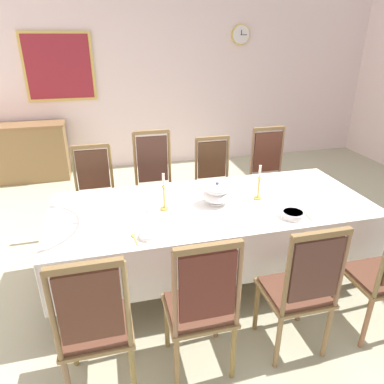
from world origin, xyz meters
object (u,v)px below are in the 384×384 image
(dining_table, at_px, (212,211))
(chair_south_a, at_px, (95,325))
(candlestick_west, at_px, (164,196))
(candlestick_east, at_px, (259,186))
(chair_north_a, at_px, (95,194))
(spoon_secondary, at_px, (305,213))
(chair_south_c, at_px, (300,288))
(chair_south_b, at_px, (201,305))
(spoon_primary, at_px, (134,237))
(sideboard, at_px, (21,153))
(framed_painting, at_px, (59,67))
(bowl_near_left, at_px, (148,235))
(soup_tureen, at_px, (217,193))
(chair_north_d, at_px, (270,175))
(chair_north_c, at_px, (215,183))
(bowl_near_right, at_px, (293,214))
(mounted_clock, at_px, (241,35))
(chair_north_b, at_px, (155,185))

(dining_table, height_order, chair_south_a, chair_south_a)
(candlestick_west, distance_m, candlestick_east, 0.86)
(chair_north_a, relative_size, spoon_secondary, 6.09)
(chair_south_c, bearing_deg, chair_south_b, -179.89)
(spoon_primary, distance_m, sideboard, 3.81)
(spoon_primary, relative_size, spoon_secondary, 1.00)
(candlestick_west, height_order, framed_painting, framed_painting)
(chair_south_c, height_order, bowl_near_left, chair_south_c)
(framed_painting, bearing_deg, chair_south_b, -76.05)
(soup_tureen, xyz_separation_m, framed_painting, (-1.49, 3.37, 0.81))
(chair_south_c, distance_m, bowl_near_left, 1.13)
(chair_north_d, xyz_separation_m, soup_tureen, (-1.00, -0.98, 0.30))
(chair_north_c, xyz_separation_m, bowl_near_left, (-0.96, -1.39, 0.24))
(chair_south_c, height_order, spoon_primary, chair_south_c)
(dining_table, height_order, soup_tureen, soup_tureen)
(bowl_near_left, xyz_separation_m, bowl_near_right, (1.19, 0.03, 0.01))
(dining_table, relative_size, chair_south_a, 2.54)
(chair_south_c, bearing_deg, sideboard, 121.64)
(mounted_clock, bearing_deg, chair_south_b, -113.35)
(spoon_primary, xyz_separation_m, mounted_clock, (2.23, 3.75, 1.36))
(chair_north_a, xyz_separation_m, spoon_secondary, (1.72, -1.34, 0.23))
(chair_south_a, height_order, chair_north_b, chair_north_b)
(chair_north_c, xyz_separation_m, spoon_secondary, (0.36, -1.34, 0.23))
(bowl_near_right, bearing_deg, soup_tureen, 143.16)
(chair_south_a, relative_size, chair_north_a, 1.01)
(chair_south_b, xyz_separation_m, candlestick_east, (0.80, 0.97, 0.34))
(dining_table, xyz_separation_m, chair_south_a, (-1.03, -0.97, -0.15))
(chair_north_b, relative_size, spoon_secondary, 6.74)
(dining_table, distance_m, chair_north_b, 1.05)
(framed_painting, bearing_deg, chair_north_c, -53.34)
(dining_table, distance_m, bowl_near_right, 0.70)
(soup_tureen, bearing_deg, spoon_primary, -152.73)
(candlestick_east, xyz_separation_m, spoon_secondary, (0.26, -0.37, -0.12))
(chair_south_b, bearing_deg, spoon_primary, 121.74)
(soup_tureen, xyz_separation_m, candlestick_east, (0.39, 0.00, 0.03))
(chair_north_d, bearing_deg, soup_tureen, 44.35)
(chair_north_c, height_order, bowl_near_left, chair_north_c)
(mounted_clock, height_order, framed_painting, mounted_clock)
(bowl_near_right, bearing_deg, framed_painting, 118.16)
(chair_north_a, xyz_separation_m, framed_painting, (-0.42, 2.40, 1.14))
(candlestick_east, relative_size, sideboard, 0.22)
(chair_north_c, relative_size, framed_painting, 1.04)
(candlestick_west, bearing_deg, chair_north_b, 86.51)
(chair_north_a, relative_size, chair_north_d, 0.94)
(chair_south_b, xyz_separation_m, framed_painting, (-1.08, 4.34, 1.13))
(candlestick_west, height_order, sideboard, candlestick_west)
(soup_tureen, bearing_deg, bowl_near_left, -147.55)
(candlestick_east, height_order, bowl_near_left, candlestick_east)
(spoon_primary, bearing_deg, soup_tureen, 19.77)
(chair_north_a, xyz_separation_m, mounted_clock, (2.53, 2.39, 1.59))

